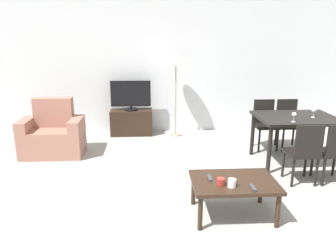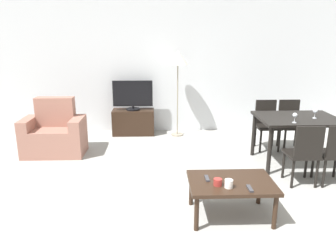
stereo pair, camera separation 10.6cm
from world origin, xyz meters
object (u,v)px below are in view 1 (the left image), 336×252
Objects in this scene: dining_chair_far at (288,121)px; dining_chair_near_right at (335,150)px; dining_chair_far_left at (265,122)px; cup_white_near at (232,183)px; wine_glass_center at (314,111)px; armchair at (53,135)px; remote_secondary at (210,178)px; coffee_table at (234,184)px; remote_primary at (253,188)px; cup_colored_far at (221,182)px; tv_stand at (132,122)px; dining_chair_near at (304,151)px; tv at (131,95)px; wine_glass_left at (294,115)px; dining_table at (296,122)px; floor_lamp at (176,61)px.

dining_chair_near_right is (0.00, -1.53, 0.00)m from dining_chair_far.
dining_chair_far_left is (-0.42, 0.00, 0.00)m from dining_chair_far.
cup_white_near is 0.61× the size of wine_glass_center.
armchair is 6.70× the size of remote_secondary.
remote_primary is at bearing -54.70° from coffee_table.
cup_white_near is at bearing -28.55° from cup_colored_far.
cup_colored_far is at bearing -60.05° from remote_secondary.
tv_stand is 3.01m from dining_chair_far.
dining_chair_far reaches higher than remote_primary.
dining_chair_near is 5.73× the size of remote_secondary.
tv is 0.93× the size of dining_chair_far.
cup_white_near is at bearing -42.28° from armchair.
dining_chair_far is 1.22m from wine_glass_left.
dining_chair_near is 1.00× the size of dining_chair_far_left.
dining_chair_near reaches higher than dining_table.
floor_lamp is (0.89, -0.11, 1.24)m from tv_stand.
remote_primary is at bearing -125.80° from wine_glass_left.
floor_lamp is 11.58× the size of wine_glass_center.
floor_lamp is (-0.40, 3.11, 1.12)m from coffee_table.
wine_glass_center is (1.83, 1.38, 0.42)m from remote_secondary.
dining_chair_near is 5.89× the size of wine_glass_center.
dining_chair_near_right is (4.11, -1.36, 0.14)m from armchair.
wine_glass_left is at bearing 45.91° from coffee_table.
dining_chair_near is 5.89× the size of wine_glass_left.
wine_glass_center is (2.86, -1.78, 0.05)m from tv.
dining_chair_near is at bearing 33.29° from coffee_table.
coffee_table is 1.08× the size of dining_chair_near_right.
tv reaches higher than coffee_table.
tv reaches higher than tv_stand.
wine_glass_left is at bearing -121.02° from dining_table.
floor_lamp is 3.52m from remote_primary.
tv is (0.00, -0.00, 0.55)m from tv_stand.
remote_secondary is at bearing -159.25° from dining_chair_near_right.
tv is at bearing 173.07° from floor_lamp.
dining_chair_far is 9.69× the size of cup_white_near.
dining_table reaches higher than remote_secondary.
floor_lamp reaches higher than tv.
dining_chair_far_left is 9.69× the size of cup_white_near.
coffee_table is at bearing -154.41° from dining_chair_near_right.
coffee_table is 6.21× the size of remote_primary.
dining_table is 2.20m from cup_white_near.
dining_chair_far and dining_chair_far_left have the same top height.
cup_colored_far reaches higher than coffee_table.
dining_chair_far_left reaches higher than cup_colored_far.
dining_chair_near_right is 1.93m from cup_colored_far.
tv is 0.93× the size of dining_chair_near.
dining_chair_near is at bearing -121.93° from wine_glass_center.
dining_chair_far_left is (3.69, 0.17, 0.14)m from armchair.
floor_lamp reaches higher than tv_stand.
remote_secondary is (2.29, -2.05, 0.10)m from armchair.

